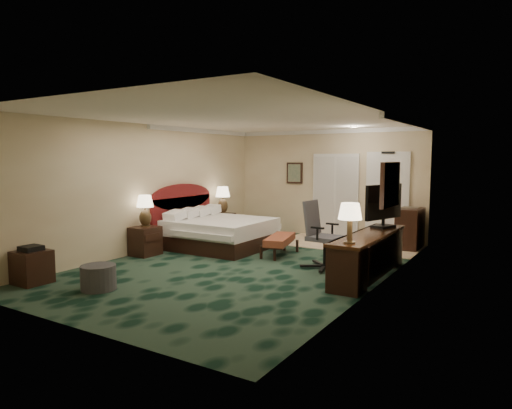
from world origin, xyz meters
The scene contains 26 objects.
floor centered at (0.00, 0.00, 0.00)m, with size 5.00×7.50×0.00m, color black.
ceiling centered at (0.00, 0.00, 2.70)m, with size 5.00×7.50×0.00m, color silver.
wall_back centered at (0.00, 3.75, 1.35)m, with size 5.00×0.00×2.70m, color tan.
wall_front centered at (0.00, -3.75, 1.35)m, with size 5.00×0.00×2.70m, color tan.
wall_left centered at (-2.50, 0.00, 1.35)m, with size 0.00×7.50×2.70m, color tan.
wall_right centered at (2.50, 0.00, 1.35)m, with size 0.00×7.50×2.70m, color tan.
crown_molding centered at (0.00, 0.00, 2.65)m, with size 5.00×7.50×0.10m, color silver, non-canonical shape.
tile_patch centered at (0.90, 2.90, 0.01)m, with size 3.20×1.70×0.01m, color beige.
headboard centered at (-2.44, 1.00, 0.70)m, with size 0.12×2.00×1.40m, color #501108, non-canonical shape.
entry_door centered at (1.55, 3.72, 1.05)m, with size 1.02×0.06×2.18m, color silver.
closet_doors centered at (0.25, 3.71, 1.05)m, with size 1.20×0.06×2.10m, color #BAB9B7.
wall_art centered at (-0.90, 3.71, 1.60)m, with size 0.45×0.06×0.55m, color #446352.
wall_mirror centered at (2.46, 0.60, 1.55)m, with size 0.05×0.95×0.75m, color white.
bed centered at (-1.39, 1.06, 0.32)m, with size 2.03×1.88×0.64m, color silver.
nightstand_near centered at (-2.24, -0.38, 0.29)m, with size 0.47×0.54×0.59m, color black.
nightstand_far centered at (-2.25, 2.34, 0.29)m, with size 0.47×0.54×0.59m, color black.
lamp_near centered at (-2.26, -0.35, 0.91)m, with size 0.34×0.34×0.65m, color black, non-canonical shape.
lamp_far centered at (-2.21, 2.30, 0.93)m, with size 0.37×0.37×0.69m, color black, non-canonical shape.
bed_bench centered at (0.11, 1.06, 0.20)m, with size 0.41×1.18×0.40m, color brown.
ottoman centered at (-1.05, -2.54, 0.19)m, with size 0.53×0.53×0.38m, color #2D2D33.
side_table centered at (-2.23, -2.87, 0.26)m, with size 0.49×0.49×0.53m, color black.
desk centered at (2.21, 0.34, 0.37)m, with size 0.55×2.55×0.74m, color black.
tv centered at (2.22, 1.09, 1.13)m, with size 0.08×1.01×0.79m, color black.
desk_lamp centered at (2.23, -0.68, 1.04)m, with size 0.35×0.35×0.61m, color black, non-canonical shape.
desk_chair centered at (1.35, 0.50, 0.61)m, with size 0.71×0.67×1.22m, color #484951, non-canonical shape.
minibar centered at (2.21, 3.20, 0.45)m, with size 0.47×0.85×0.89m, color black.
Camera 1 is at (4.54, -7.05, 1.99)m, focal length 32.00 mm.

